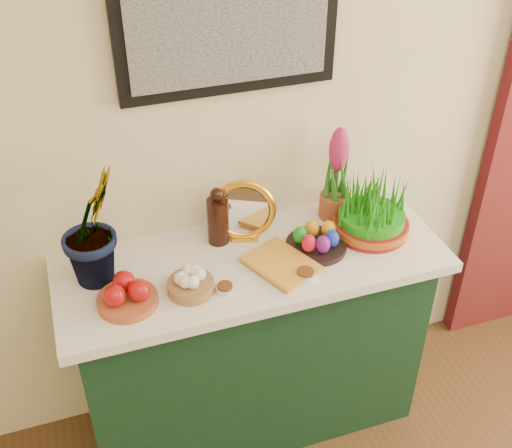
# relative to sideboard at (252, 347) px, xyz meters

# --- Properties ---
(sideboard) EXTENTS (1.30, 0.45, 0.85)m
(sideboard) POSITION_rel_sideboard_xyz_m (0.00, 0.00, 0.00)
(sideboard) COLOR #11311D
(sideboard) RESTS_ON ground
(tablecloth) EXTENTS (1.40, 0.55, 0.04)m
(tablecloth) POSITION_rel_sideboard_xyz_m (0.00, 0.00, 0.45)
(tablecloth) COLOR silver
(tablecloth) RESTS_ON sideboard
(hyacinth_green) EXTENTS (0.36, 0.36, 0.55)m
(hyacinth_green) POSITION_rel_sideboard_xyz_m (-0.52, 0.07, 0.74)
(hyacinth_green) COLOR #286A1C
(hyacinth_green) RESTS_ON tablecloth
(apple_bowl) EXTENTS (0.20, 0.20, 0.10)m
(apple_bowl) POSITION_rel_sideboard_xyz_m (-0.46, -0.10, 0.51)
(apple_bowl) COLOR #A54B28
(apple_bowl) RESTS_ON tablecloth
(garlic_basket) EXTENTS (0.20, 0.20, 0.09)m
(garlic_basket) POSITION_rel_sideboard_xyz_m (-0.25, -0.11, 0.50)
(garlic_basket) COLOR olive
(garlic_basket) RESTS_ON tablecloth
(vinegar_cruet) EXTENTS (0.08, 0.08, 0.23)m
(vinegar_cruet) POSITION_rel_sideboard_xyz_m (-0.08, 0.13, 0.57)
(vinegar_cruet) COLOR black
(vinegar_cruet) RESTS_ON tablecloth
(mirror) EXTENTS (0.25, 0.12, 0.24)m
(mirror) POSITION_rel_sideboard_xyz_m (0.01, 0.12, 0.58)
(mirror) COLOR gold
(mirror) RESTS_ON tablecloth
(book) EXTENTS (0.25, 0.29, 0.03)m
(book) POSITION_rel_sideboard_xyz_m (-0.00, -0.13, 0.48)
(book) COLOR gold
(book) RESTS_ON tablecloth
(spice_dish_left) EXTENTS (0.06, 0.06, 0.03)m
(spice_dish_left) POSITION_rel_sideboard_xyz_m (-0.14, -0.14, 0.48)
(spice_dish_left) COLOR silver
(spice_dish_left) RESTS_ON tablecloth
(spice_dish_right) EXTENTS (0.07, 0.07, 0.03)m
(spice_dish_right) POSITION_rel_sideboard_xyz_m (0.14, -0.17, 0.48)
(spice_dish_right) COLOR silver
(spice_dish_right) RESTS_ON tablecloth
(egg_plate) EXTENTS (0.25, 0.25, 0.09)m
(egg_plate) POSITION_rel_sideboard_xyz_m (0.24, -0.03, 0.50)
(egg_plate) COLOR black
(egg_plate) RESTS_ON tablecloth
(hyacinth_pink) EXTENTS (0.12, 0.12, 0.38)m
(hyacinth_pink) POSITION_rel_sideboard_xyz_m (0.39, 0.14, 0.64)
(hyacinth_pink) COLOR brown
(hyacinth_pink) RESTS_ON tablecloth
(wheatgrass_sabzeh) EXTENTS (0.29, 0.29, 0.23)m
(wheatgrass_sabzeh) POSITION_rel_sideboard_xyz_m (0.47, 0.00, 0.57)
(wheatgrass_sabzeh) COLOR maroon
(wheatgrass_sabzeh) RESTS_ON tablecloth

